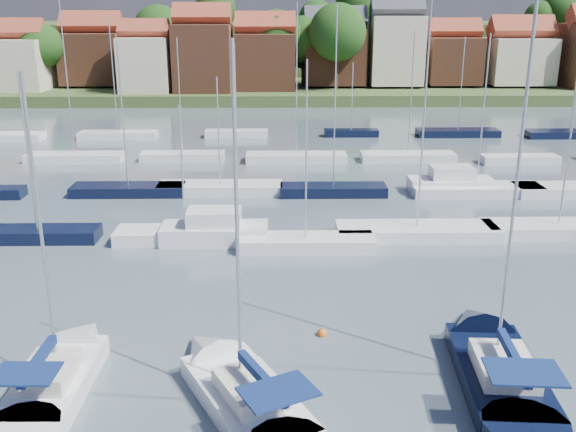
{
  "coord_description": "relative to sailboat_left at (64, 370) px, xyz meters",
  "views": [
    {
      "loc": [
        -1.15,
        -19.99,
        14.58
      ],
      "look_at": [
        -0.57,
        14.0,
        3.71
      ],
      "focal_mm": 40.0,
      "sensor_mm": 36.0,
      "label": 1
    }
  ],
  "objects": [
    {
      "name": "ground",
      "position": [
        10.07,
        36.44,
        -0.36
      ],
      "size": [
        260.0,
        260.0,
        0.0
      ],
      "primitive_type": "plane",
      "color": "#414C58",
      "rests_on": "ground"
    },
    {
      "name": "sailboat_left",
      "position": [
        0.0,
        0.0,
        0.0
      ],
      "size": [
        2.8,
        10.04,
        13.67
      ],
      "rotation": [
        0.0,
        0.0,
        1.55
      ],
      "color": "silver",
      "rests_on": "ground"
    },
    {
      "name": "sailboat_centre",
      "position": [
        7.12,
        -1.22,
        -0.01
      ],
      "size": [
        7.54,
        11.12,
        14.96
      ],
      "rotation": [
        0.0,
        0.0,
        2.04
      ],
      "color": "silver",
      "rests_on": "ground"
    },
    {
      "name": "sailboat_navy",
      "position": [
        18.03,
        0.64,
        -0.01
      ],
      "size": [
        4.07,
        12.0,
        16.31
      ],
      "rotation": [
        0.0,
        0.0,
        1.49
      ],
      "color": "black",
      "rests_on": "ground"
    },
    {
      "name": "buoy_e",
      "position": [
        10.99,
        3.5,
        -0.36
      ],
      "size": [
        0.48,
        0.48,
        0.48
      ],
      "primitive_type": "sphere",
      "color": "#D85914",
      "rests_on": "ground"
    },
    {
      "name": "marina_field",
      "position": [
        11.97,
        31.59,
        0.07
      ],
      "size": [
        79.62,
        41.41,
        15.93
      ],
      "color": "silver",
      "rests_on": "ground"
    },
    {
      "name": "far_shore_town",
      "position": [
        12.29,
        129.11,
        4.24
      ],
      "size": [
        212.46,
        90.0,
        22.27
      ],
      "color": "#46542A",
      "rests_on": "ground"
    }
  ]
}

